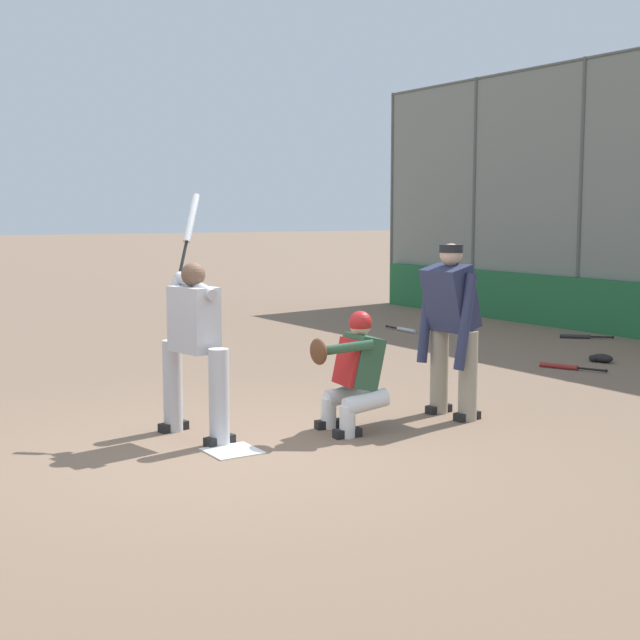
{
  "coord_description": "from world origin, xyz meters",
  "views": [
    {
      "loc": [
        -6.66,
        3.32,
        2.02
      ],
      "look_at": [
        0.18,
        -1.0,
        1.05
      ],
      "focal_mm": 50.0,
      "sensor_mm": 36.0,
      "label": 1
    }
  ],
  "objects_px": {
    "spare_bat_by_padding": "(404,330)",
    "catcher_behind_plate": "(353,369)",
    "fielding_glove_on_dirt": "(601,358)",
    "spare_bat_first_base_side": "(564,367)",
    "umpire_home": "(451,325)",
    "spare_bat_third_base_side": "(579,336)",
    "batter_at_plate": "(194,343)"
  },
  "relations": [
    {
      "from": "umpire_home",
      "to": "spare_bat_by_padding",
      "type": "xyz_separation_m",
      "value": [
        5.39,
        -3.59,
        -0.9
      ]
    },
    {
      "from": "spare_bat_first_base_side",
      "to": "catcher_behind_plate",
      "type": "bearing_deg",
      "value": 84.31
    },
    {
      "from": "umpire_home",
      "to": "spare_bat_third_base_side",
      "type": "relative_size",
      "value": 2.61
    },
    {
      "from": "catcher_behind_plate",
      "to": "spare_bat_first_base_side",
      "type": "relative_size",
      "value": 1.34
    },
    {
      "from": "batter_at_plate",
      "to": "spare_bat_third_base_side",
      "type": "distance_m",
      "value": 8.4
    },
    {
      "from": "spare_bat_by_padding",
      "to": "catcher_behind_plate",
      "type": "bearing_deg",
      "value": -39.35
    },
    {
      "from": "spare_bat_first_base_side",
      "to": "fielding_glove_on_dirt",
      "type": "distance_m",
      "value": 0.86
    },
    {
      "from": "batter_at_plate",
      "to": "fielding_glove_on_dirt",
      "type": "height_order",
      "value": "batter_at_plate"
    },
    {
      "from": "umpire_home",
      "to": "spare_bat_first_base_side",
      "type": "distance_m",
      "value": 3.46
    },
    {
      "from": "catcher_behind_plate",
      "to": "fielding_glove_on_dirt",
      "type": "bearing_deg",
      "value": -67.93
    },
    {
      "from": "spare_bat_by_padding",
      "to": "fielding_glove_on_dirt",
      "type": "relative_size",
      "value": 2.72
    },
    {
      "from": "batter_at_plate",
      "to": "spare_bat_third_base_side",
      "type": "relative_size",
      "value": 3.34
    },
    {
      "from": "batter_at_plate",
      "to": "fielding_glove_on_dirt",
      "type": "relative_size",
      "value": 6.98
    },
    {
      "from": "batter_at_plate",
      "to": "catcher_behind_plate",
      "type": "distance_m",
      "value": 1.48
    },
    {
      "from": "spare_bat_first_base_side",
      "to": "spare_bat_by_padding",
      "type": "bearing_deg",
      "value": -29.81
    },
    {
      "from": "spare_bat_third_base_side",
      "to": "spare_bat_by_padding",
      "type": "bearing_deg",
      "value": -7.48
    },
    {
      "from": "catcher_behind_plate",
      "to": "spare_bat_first_base_side",
      "type": "distance_m",
      "value": 4.44
    },
    {
      "from": "batter_at_plate",
      "to": "spare_bat_first_base_side",
      "type": "height_order",
      "value": "batter_at_plate"
    },
    {
      "from": "umpire_home",
      "to": "fielding_glove_on_dirt",
      "type": "xyz_separation_m",
      "value": [
        1.42,
        -3.92,
        -0.87
      ]
    },
    {
      "from": "batter_at_plate",
      "to": "umpire_home",
      "type": "height_order",
      "value": "batter_at_plate"
    },
    {
      "from": "spare_bat_third_base_side",
      "to": "fielding_glove_on_dirt",
      "type": "relative_size",
      "value": 2.09
    },
    {
      "from": "catcher_behind_plate",
      "to": "umpire_home",
      "type": "distance_m",
      "value": 1.2
    },
    {
      "from": "spare_bat_by_padding",
      "to": "spare_bat_third_base_side",
      "type": "height_order",
      "value": "same"
    },
    {
      "from": "spare_bat_first_base_side",
      "to": "fielding_glove_on_dirt",
      "type": "bearing_deg",
      "value": -105.51
    },
    {
      "from": "catcher_behind_plate",
      "to": "spare_bat_by_padding",
      "type": "distance_m",
      "value": 7.16
    },
    {
      "from": "catcher_behind_plate",
      "to": "spare_bat_by_padding",
      "type": "bearing_deg",
      "value": -34.7
    },
    {
      "from": "spare_bat_first_base_side",
      "to": "batter_at_plate",
      "type": "bearing_deg",
      "value": 74.74
    },
    {
      "from": "fielding_glove_on_dirt",
      "to": "umpire_home",
      "type": "bearing_deg",
      "value": 109.91
    },
    {
      "from": "umpire_home",
      "to": "fielding_glove_on_dirt",
      "type": "relative_size",
      "value": 5.46
    },
    {
      "from": "catcher_behind_plate",
      "to": "fielding_glove_on_dirt",
      "type": "distance_m",
      "value": 5.27
    },
    {
      "from": "umpire_home",
      "to": "spare_bat_by_padding",
      "type": "height_order",
      "value": "umpire_home"
    },
    {
      "from": "fielding_glove_on_dirt",
      "to": "catcher_behind_plate",
      "type": "bearing_deg",
      "value": 105.27
    }
  ]
}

